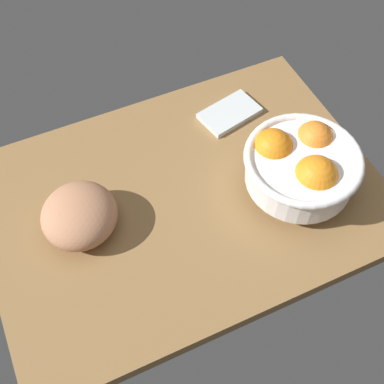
% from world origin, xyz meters
% --- Properties ---
extents(ground_plane, '(0.77, 0.55, 0.03)m').
position_xyz_m(ground_plane, '(0.00, 0.00, -0.01)').
color(ground_plane, olive).
extents(fruit_bowl, '(0.22, 0.22, 0.12)m').
position_xyz_m(fruit_bowl, '(-0.21, 0.07, 0.07)').
color(fruit_bowl, white).
rests_on(fruit_bowl, ground).
extents(bread_loaf, '(0.19, 0.19, 0.08)m').
position_xyz_m(bread_loaf, '(0.20, -0.02, 0.04)').
color(bread_loaf, '#B67B58').
rests_on(bread_loaf, ground).
extents(napkin_folded, '(0.14, 0.10, 0.01)m').
position_xyz_m(napkin_folded, '(-0.18, -0.15, 0.01)').
color(napkin_folded, silver).
rests_on(napkin_folded, ground).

